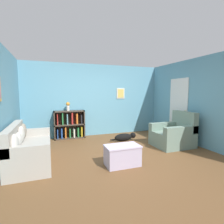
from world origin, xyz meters
name	(u,v)px	position (x,y,z in m)	size (l,w,h in m)	color
ground_plane	(117,154)	(0.00, 0.00, 0.00)	(14.00, 14.00, 0.00)	brown
wall_back	(95,100)	(0.00, 2.25, 1.30)	(5.60, 0.13, 2.60)	#609EB7
wall_left	(0,106)	(-2.55, 0.00, 1.30)	(0.13, 5.00, 2.60)	#609EB7
wall_right	(196,102)	(2.55, 0.02, 1.29)	(0.16, 5.00, 2.60)	#609EB7
couch	(28,149)	(-2.09, 0.10, 0.34)	(0.82, 1.74, 0.88)	#ADA89E
bookshelf	(70,125)	(-0.96, 2.04, 0.46)	(1.03, 0.31, 0.96)	#42382D
recliner_chair	(174,134)	(1.84, 0.07, 0.34)	(1.05, 0.90, 1.02)	gray
coffee_table	(122,155)	(-0.16, -0.69, 0.24)	(0.75, 0.45, 0.44)	#BCB2D1
dog	(125,137)	(0.69, 1.07, 0.13)	(0.90, 0.22, 0.25)	black
vase	(68,106)	(-1.01, 2.02, 1.13)	(0.13, 0.13, 0.30)	silver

